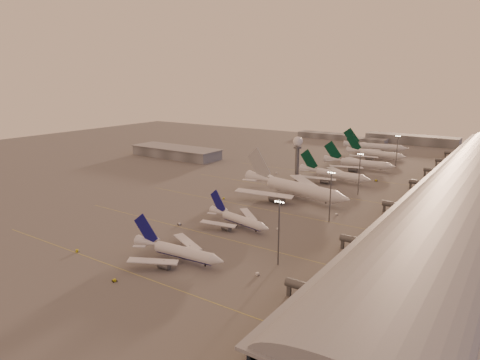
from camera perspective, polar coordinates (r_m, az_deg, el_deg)
The scene contains 27 objects.
ground at distance 193.39m, azimuth -10.21°, elevation -6.97°, with size 700.00×700.00×0.00m, color #595757.
taxiway_markings at distance 219.36m, azimuth 5.83°, elevation -4.31°, with size 180.00×185.25×0.02m.
terminal at distance 245.91m, azimuth 28.43°, elevation -1.40°, with size 57.00×362.00×23.04m.
hangar at distance 370.79m, azimuth -8.52°, elevation 3.71°, with size 82.00×27.00×8.50m.
radar_tower at distance 280.97m, azimuth 7.67°, elevation 4.02°, with size 6.40×6.40×31.10m.
mast_a at distance 155.72m, azimuth 5.19°, elevation -6.57°, with size 3.60×0.56×25.00m.
mast_b at distance 204.48m, azimuth 11.96°, elevation -1.87°, with size 3.60×0.56×25.00m.
mast_c at distance 256.43m, azimuth 15.63°, elevation 1.06°, with size 3.60×0.56×25.00m.
mast_d at distance 342.14m, azimuth 20.20°, elevation 3.79°, with size 3.60×0.56×25.00m.
distant_horizon at distance 474.72m, azimuth 18.57°, elevation 5.27°, with size 165.00×37.50×9.00m.
narrowbody_near at distance 163.64m, azimuth -8.27°, elevation -9.59°, with size 40.95×32.59×16.00m.
narrowbody_mid at distance 197.05m, azimuth -0.23°, elevation -5.43°, with size 37.52×29.65×14.81m.
widebody_white at distance 244.13m, azimuth 7.25°, elevation -1.40°, with size 72.08×57.19×25.64m.
greentail_a at distance 288.63m, azimuth 12.46°, elevation 0.51°, with size 52.49×42.15×19.12m.
greentail_b at distance 329.62m, azimuth 15.55°, elevation 1.97°, with size 54.26×43.81×19.71m.
greentail_c at distance 375.00m, azimuth 17.61°, elevation 3.18°, with size 52.26×42.02×19.00m.
greentail_d at distance 409.77m, azimuth 17.58°, elevation 4.08°, with size 57.93×46.52×21.09m.
gsv_truck_a at distance 182.14m, azimuth -20.78°, elevation -8.65°, with size 4.93×4.93×2.07m.
gsv_tug_near at distance 153.85m, azimuth -16.39°, elevation -12.74°, with size 2.74×3.58×0.90m.
gsv_catering_a at distance 151.45m, azimuth 2.40°, elevation -11.95°, with size 5.33×3.45×4.04m.
gsv_tug_mid at distance 201.94m, azimuth -8.08°, elevation -5.85°, with size 3.57×2.92×0.88m.
gsv_truck_b at distance 193.93m, azimuth 5.17°, elevation -6.42°, with size 5.30×2.95×2.02m.
gsv_truck_c at distance 240.90m, azimuth -2.10°, elevation -2.36°, with size 5.06×3.83×1.95m.
gsv_catering_b at distance 218.56m, azimuth 12.79°, elevation -4.16°, with size 4.42×2.15×3.61m.
gsv_tug_far at distance 259.93m, azimuth 5.18°, elevation -1.30°, with size 3.67×4.44×1.10m.
gsv_truck_d at distance 305.08m, azimuth 4.92°, elevation 1.06°, with size 2.59×5.66×2.21m.
gsv_tug_hangar at distance 295.65m, azimuth 17.69°, elevation -0.07°, with size 3.82×2.38×1.07m.
Camera 1 is at (128.03, -128.28, 67.47)m, focal length 32.00 mm.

